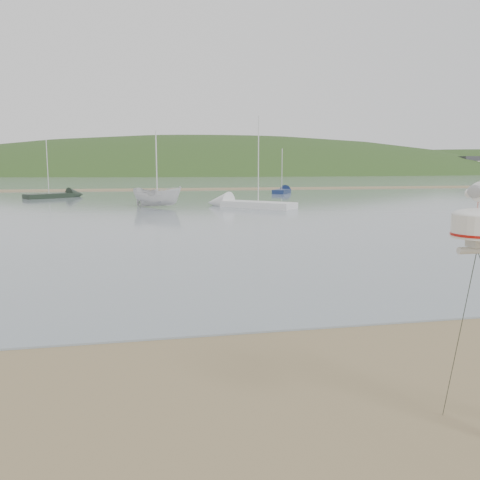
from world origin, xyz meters
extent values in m
plane|color=olive|center=(0.00, 0.00, 0.00)|extent=(560.00, 560.00, 0.00)
cube|color=slate|center=(0.00, 132.00, 0.02)|extent=(560.00, 256.00, 0.04)
cube|color=olive|center=(0.00, 70.00, 0.07)|extent=(560.00, 7.00, 0.07)
ellipsoid|color=#223A17|center=(40.00, 235.00, -22.00)|extent=(400.00, 180.00, 80.00)
ellipsoid|color=#223A17|center=(180.00, 235.00, -15.40)|extent=(300.00, 135.00, 56.00)
cube|color=white|center=(-36.00, 196.00, 4.00)|extent=(8.40, 6.30, 8.00)
cube|color=white|center=(-10.00, 196.00, 4.00)|extent=(8.40, 6.30, 8.00)
cube|color=white|center=(16.00, 196.00, 4.00)|extent=(8.40, 6.30, 8.00)
cube|color=white|center=(42.00, 196.00, 4.00)|extent=(8.40, 6.30, 8.00)
cube|color=white|center=(68.00, 196.00, 4.00)|extent=(8.40, 6.30, 8.00)
cube|color=white|center=(94.00, 196.00, 4.00)|extent=(8.40, 6.30, 8.00)
cube|color=white|center=(120.00, 196.00, 4.00)|extent=(8.40, 6.30, 8.00)
cube|color=white|center=(146.00, 196.00, 4.00)|extent=(8.40, 6.30, 8.00)
cube|color=beige|center=(3.99, -1.05, 2.59)|extent=(0.17, 0.17, 0.10)
cylinder|color=silver|center=(3.99, -1.05, 2.76)|extent=(0.54, 0.54, 0.24)
cylinder|color=#A6110B|center=(3.99, -1.05, 2.67)|extent=(0.56, 0.56, 0.03)
ellipsoid|color=silver|center=(3.99, -1.05, 2.88)|extent=(0.54, 0.54, 0.15)
cylinder|color=tan|center=(3.96, -1.05, 2.99)|extent=(0.01, 0.01, 0.08)
ellipsoid|color=#A2A5AA|center=(3.90, -1.06, 3.12)|extent=(0.06, 0.24, 0.14)
cone|color=white|center=(3.99, -0.90, 3.09)|extent=(0.10, 0.09, 0.10)
imported|color=silver|center=(2.28, 36.93, 2.31)|extent=(2.40, 2.39, 4.54)
cube|color=#15244C|center=(18.75, 56.50, 0.29)|extent=(3.53, 4.78, 0.50)
cone|color=#15244C|center=(20.18, 59.11, 0.29)|extent=(2.08, 2.14, 1.48)
cylinder|color=beige|center=(18.75, 56.50, 3.09)|extent=(0.08, 0.08, 5.10)
cube|color=silver|center=(10.36, 34.74, 0.29)|extent=(5.87, 5.85, 0.50)
cone|color=silver|center=(7.51, 37.57, 0.29)|extent=(2.97, 2.97, 2.01)
cylinder|color=beige|center=(10.36, 34.74, 3.99)|extent=(0.08, 0.08, 6.90)
cube|color=black|center=(-8.56, 51.79, 0.29)|extent=(5.06, 4.49, 0.50)
cone|color=black|center=(-5.97, 53.84, 0.29)|extent=(2.44, 2.41, 1.65)
cylinder|color=beige|center=(-8.56, 51.79, 3.37)|extent=(0.08, 0.08, 5.67)
camera|label=1|loc=(0.47, -5.70, 3.37)|focal=38.00mm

